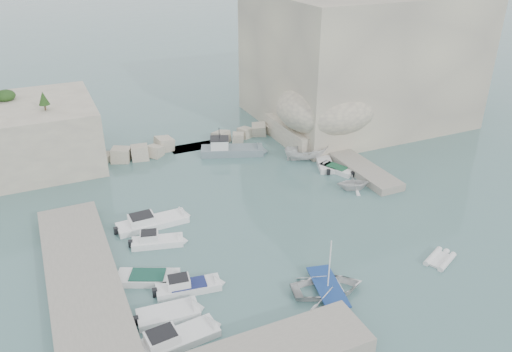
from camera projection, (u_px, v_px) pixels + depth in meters
name	position (u px, v px, depth m)	size (l,w,h in m)	color
ground	(284.00, 234.00, 43.85)	(400.00, 400.00, 0.00)	slate
cliff_east	(359.00, 57.00, 67.33)	(26.00, 22.00, 17.00)	beige
cliff_terrace	(310.00, 131.00, 62.78)	(8.00, 10.00, 2.50)	beige
outcrop_west	(21.00, 136.00, 55.22)	(16.00, 14.00, 7.00)	beige
quay_west	(85.00, 288.00, 36.48)	(5.00, 24.00, 1.10)	#9E9689
ledge_east	(349.00, 160.00, 56.83)	(3.00, 16.00, 0.80)	#9E9689
breakwater	(194.00, 141.00, 61.08)	(28.00, 3.00, 1.40)	beige
motorboat_a	(153.00, 225.00, 45.16)	(6.95, 2.07, 1.40)	white
motorboat_b	(158.00, 245.00, 42.41)	(4.71, 1.54, 1.40)	white
motorboat_c	(148.00, 281.00, 38.06)	(5.17, 1.88, 0.70)	silver
motorboat_d	(189.00, 290.00, 37.07)	(5.22, 1.55, 1.40)	silver
motorboat_e	(169.00, 317.00, 34.52)	(4.65, 1.90, 0.70)	silver
motorboat_f	(176.00, 343.00, 32.32)	(6.29, 1.87, 1.40)	silver
rowboat	(327.00, 292.00, 36.90)	(3.89, 5.45, 1.13)	silver
inflatable_dinghy	(439.00, 261.00, 40.32)	(3.04, 1.47, 0.44)	white
tender_east_a	(353.00, 189.00, 51.34)	(2.94, 3.40, 1.79)	silver
tender_east_b	(337.00, 172.00, 55.13)	(4.29, 1.46, 0.70)	white
tender_east_c	(325.00, 166.00, 56.51)	(5.05, 1.63, 0.70)	silver
tender_east_d	(306.00, 160.00, 57.90)	(1.92, 5.11, 1.97)	silver
work_boat	(232.00, 154.00, 59.40)	(8.03, 2.37, 2.20)	slate
rowboat_mast	(330.00, 262.00, 35.71)	(0.10, 0.10, 4.20)	white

